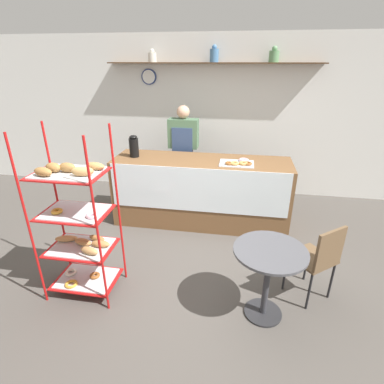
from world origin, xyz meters
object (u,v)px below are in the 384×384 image
(cafe_chair, at_px, (319,256))
(coffee_carafe, at_px, (134,146))
(person_worker, at_px, (184,153))
(cafe_table, at_px, (268,267))
(pastry_rack, at_px, (78,223))
(donut_tray_counter, at_px, (239,163))

(cafe_chair, relative_size, coffee_carafe, 2.73)
(person_worker, xyz_separation_m, cafe_table, (1.24, -2.33, -0.34))
(cafe_table, relative_size, cafe_chair, 0.86)
(pastry_rack, relative_size, donut_tray_counter, 3.80)
(pastry_rack, distance_m, coffee_carafe, 1.71)
(coffee_carafe, bearing_deg, person_worker, 44.85)
(cafe_chair, xyz_separation_m, donut_tray_counter, (-0.85, 1.33, 0.47))
(coffee_carafe, height_order, donut_tray_counter, coffee_carafe)
(cafe_table, height_order, donut_tray_counter, donut_tray_counter)
(pastry_rack, distance_m, cafe_chair, 2.39)
(person_worker, relative_size, donut_tray_counter, 3.56)
(pastry_rack, distance_m, person_worker, 2.37)
(pastry_rack, height_order, cafe_chair, pastry_rack)
(cafe_table, height_order, cafe_chair, cafe_chair)
(pastry_rack, bearing_deg, person_worker, 74.94)
(pastry_rack, height_order, person_worker, pastry_rack)
(cafe_table, distance_m, coffee_carafe, 2.60)
(person_worker, bearing_deg, cafe_chair, -49.34)
(donut_tray_counter, bearing_deg, cafe_table, -78.23)
(pastry_rack, xyz_separation_m, donut_tray_counter, (1.52, 1.58, 0.19))
(pastry_rack, xyz_separation_m, coffee_carafe, (0.00, 1.68, 0.33))
(person_worker, height_order, donut_tray_counter, person_worker)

